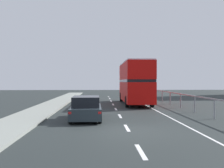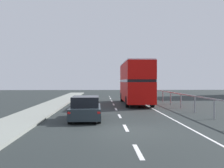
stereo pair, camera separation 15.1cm
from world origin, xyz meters
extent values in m
cube|color=#242B2A|center=(0.00, 0.00, -0.05)|extent=(75.97, 120.00, 0.10)
cube|color=gray|center=(-5.77, 0.00, 0.07)|extent=(2.49, 80.00, 0.14)
cube|color=silver|center=(0.00, -3.83, 0.00)|extent=(0.16, 2.01, 0.01)
cube|color=silver|center=(0.00, 0.75, 0.00)|extent=(0.16, 2.01, 0.01)
cube|color=silver|center=(0.00, 5.33, 0.00)|extent=(0.16, 2.01, 0.01)
cube|color=silver|center=(0.00, 9.91, 0.00)|extent=(0.16, 2.01, 0.01)
cube|color=silver|center=(0.00, 14.50, 0.00)|extent=(0.16, 2.01, 0.01)
cube|color=silver|center=(0.00, 19.08, 0.00)|extent=(0.16, 2.01, 0.01)
cube|color=silver|center=(0.00, 23.66, 0.00)|extent=(0.16, 2.01, 0.01)
cube|color=silver|center=(0.00, 28.24, 0.00)|extent=(0.16, 2.01, 0.01)
cube|color=silver|center=(3.09, 9.00, 0.00)|extent=(0.12, 46.00, 0.01)
cube|color=gray|center=(5.64, 9.00, 1.20)|extent=(0.08, 42.00, 0.08)
cylinder|color=gray|center=(5.64, 3.75, 0.60)|extent=(0.10, 0.10, 1.20)
cylinder|color=gray|center=(5.64, 7.25, 0.60)|extent=(0.10, 0.10, 1.20)
cylinder|color=gray|center=(5.64, 10.75, 0.60)|extent=(0.10, 0.10, 1.20)
cylinder|color=gray|center=(5.64, 14.25, 0.60)|extent=(0.10, 0.10, 1.20)
cylinder|color=gray|center=(5.64, 17.75, 0.60)|extent=(0.10, 0.10, 1.20)
cylinder|color=gray|center=(5.64, 21.25, 0.60)|extent=(0.10, 0.10, 1.20)
cylinder|color=gray|center=(5.64, 24.75, 0.60)|extent=(0.10, 0.10, 1.20)
cylinder|color=gray|center=(5.64, 28.25, 0.60)|extent=(0.10, 0.10, 1.20)
cube|color=#C20B07|center=(2.19, 14.78, 1.28)|extent=(2.48, 10.09, 1.86)
cube|color=black|center=(2.19, 14.78, 2.33)|extent=(2.50, 9.69, 0.24)
cube|color=#C20B07|center=(2.19, 14.78, 3.26)|extent=(2.48, 10.09, 1.61)
cube|color=silver|center=(2.19, 14.78, 4.11)|extent=(2.43, 9.89, 0.10)
cube|color=black|center=(2.22, 19.79, 1.37)|extent=(2.16, 0.06, 1.30)
cube|color=yellow|center=(2.22, 19.79, 3.66)|extent=(1.44, 0.05, 0.28)
cylinder|color=black|center=(1.11, 18.42, 0.50)|extent=(0.29, 1.00, 1.00)
cylinder|color=black|center=(3.32, 18.41, 0.50)|extent=(0.29, 1.00, 1.00)
cylinder|color=black|center=(1.06, 11.35, 0.50)|extent=(0.29, 1.00, 1.00)
cylinder|color=black|center=(3.26, 11.34, 0.50)|extent=(0.29, 1.00, 1.00)
cube|color=#212A30|center=(-2.13, 3.80, 0.50)|extent=(1.80, 4.46, 0.63)
cube|color=black|center=(-2.13, 3.58, 1.11)|extent=(1.57, 2.46, 0.58)
cube|color=red|center=(-2.87, 1.60, 0.66)|extent=(0.16, 0.06, 0.12)
cube|color=red|center=(-1.33, 1.63, 0.66)|extent=(0.16, 0.06, 0.12)
cylinder|color=black|center=(-2.94, 5.31, 0.32)|extent=(0.21, 0.64, 0.64)
cylinder|color=black|center=(-1.36, 5.33, 0.32)|extent=(0.21, 0.64, 0.64)
cylinder|color=black|center=(-2.90, 2.27, 0.32)|extent=(0.21, 0.64, 0.64)
cylinder|color=black|center=(-1.32, 2.30, 0.32)|extent=(0.21, 0.64, 0.64)
camera|label=1|loc=(-1.34, -12.80, 2.29)|focal=44.59mm
camera|label=2|loc=(-1.19, -12.80, 2.29)|focal=44.59mm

